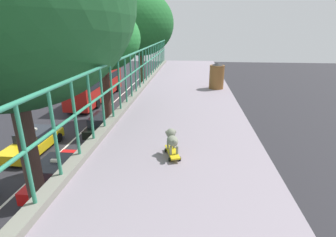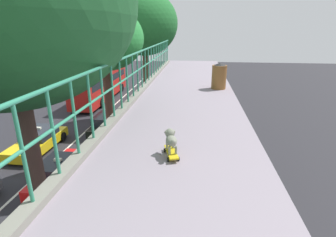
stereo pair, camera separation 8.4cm
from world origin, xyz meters
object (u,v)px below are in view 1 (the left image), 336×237
object	(u,v)px
car_red_taxi_fifth	(59,173)
small_dog	(172,138)
toy_skateboard	(172,152)
litter_bin	(217,75)
car_yellow_cab_sixth	(34,141)
car_black_seventh	(105,124)
city_bus	(96,83)

from	to	relation	value
car_red_taxi_fifth	small_dog	bearing A→B (deg)	-48.35
toy_skateboard	small_dog	xyz separation A→B (m)	(-0.01, 0.04, 0.22)
car_red_taxi_fifth	small_dog	xyz separation A→B (m)	(6.20, -6.97, 5.22)
toy_skateboard	litter_bin	size ratio (longest dim) A/B	0.61
car_yellow_cab_sixth	car_black_seventh	xyz separation A→B (m)	(3.52, 3.48, 0.05)
car_red_taxi_fifth	car_yellow_cab_sixth	bearing A→B (deg)	134.98
car_yellow_cab_sixth	small_dog	world-z (taller)	small_dog
toy_skateboard	small_dog	world-z (taller)	small_dog
car_red_taxi_fifth	litter_bin	size ratio (longest dim) A/B	5.13
litter_bin	toy_skateboard	bearing A→B (deg)	-102.25
car_red_taxi_fifth	car_black_seventh	xyz separation A→B (m)	(-0.03, 7.03, -0.01)
small_dog	litter_bin	bearing A→B (deg)	77.54
small_dog	toy_skateboard	bearing A→B (deg)	-74.69
car_yellow_cab_sixth	car_black_seventh	bearing A→B (deg)	44.71
car_black_seventh	litter_bin	bearing A→B (deg)	-51.29
car_black_seventh	litter_bin	size ratio (longest dim) A/B	5.25
car_yellow_cab_sixth	litter_bin	xyz separation A→B (m)	(10.83, -5.64, 5.42)
toy_skateboard	car_red_taxi_fifth	bearing A→B (deg)	131.54
city_bus	toy_skateboard	size ratio (longest dim) A/B	22.11
city_bus	toy_skateboard	world-z (taller)	toy_skateboard
city_bus	toy_skateboard	distance (m)	25.52
toy_skateboard	small_dog	size ratio (longest dim) A/B	1.28
car_yellow_cab_sixth	car_red_taxi_fifth	bearing A→B (deg)	-45.02
city_bus	litter_bin	xyz separation A→B (m)	(11.20, -18.19, 4.19)
car_yellow_cab_sixth	toy_skateboard	xyz separation A→B (m)	(9.76, -10.56, 5.06)
city_bus	small_dog	xyz separation A→B (m)	(10.12, -23.07, 4.04)
car_yellow_cab_sixth	litter_bin	world-z (taller)	litter_bin
city_bus	toy_skateboard	bearing A→B (deg)	-66.32
city_bus	car_red_taxi_fifth	bearing A→B (deg)	-76.31
city_bus	small_dog	size ratio (longest dim) A/B	28.27
litter_bin	small_dog	bearing A→B (deg)	-102.46
car_black_seventh	toy_skateboard	bearing A→B (deg)	-66.03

